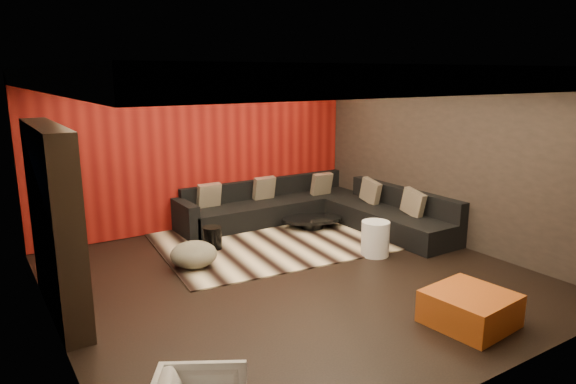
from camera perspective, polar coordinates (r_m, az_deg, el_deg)
floor at (r=7.17m, az=0.59°, el=-9.50°), size 6.00×6.00×0.02m
ceiling at (r=6.62m, az=0.65°, el=13.66°), size 6.00×6.00×0.02m
wall_back at (r=9.38m, az=-9.59°, el=4.66°), size 6.00×0.02×2.80m
wall_left at (r=5.72m, az=-25.45°, el=-1.79°), size 0.02×6.00×2.80m
wall_right at (r=8.75m, az=17.34°, el=3.66°), size 0.02×6.00×2.80m
red_feature_wall at (r=9.34m, az=-9.49°, el=4.63°), size 5.98×0.05×2.78m
soffit_back at (r=9.00m, az=-9.11°, el=12.58°), size 6.00×0.60×0.22m
soffit_front at (r=4.61m, az=19.87°, el=11.68°), size 6.00×0.60×0.22m
soffit_left at (r=5.61m, az=-23.57°, el=11.48°), size 0.60×4.80×0.22m
soffit_right at (r=8.41m, az=16.55°, el=12.19°), size 0.60×4.80×0.22m
cove_back at (r=8.69m, az=-8.15°, el=12.01°), size 4.80×0.08×0.04m
cove_front at (r=4.83m, az=16.55°, el=10.86°), size 4.80×0.08×0.04m
cove_left at (r=5.67m, az=-20.06°, el=10.87°), size 0.08×4.80×0.04m
cove_right at (r=8.16m, az=14.91°, el=11.65°), size 0.08×4.80×0.04m
tv_surround at (r=6.39m, az=-24.51°, el=-3.02°), size 0.30×2.00×2.20m
tv_screen at (r=6.33m, az=-23.39°, el=0.21°), size 0.04×1.30×0.80m
tv_shelf at (r=6.53m, az=-22.79°, el=-6.22°), size 0.04×1.60×0.04m
rug at (r=8.79m, az=-1.10°, el=-5.04°), size 4.26×3.36×0.02m
coffee_table at (r=9.27m, az=2.69°, el=-3.41°), size 1.44×1.44×0.19m
drum_stool at (r=8.24m, az=-8.41°, el=-5.06°), size 0.32×0.32×0.36m
striped_pouf at (r=7.53m, az=-10.43°, el=-6.84°), size 0.76×0.76×0.37m
white_side_table at (r=8.00m, az=9.67°, el=-5.12°), size 0.52×0.52×0.54m
orange_ottoman at (r=6.19m, az=19.55°, el=-12.10°), size 0.91×0.91×0.37m
sectional_sofa at (r=9.47m, az=3.15°, el=-2.12°), size 3.65×3.50×0.75m
throw_pillows at (r=9.41m, az=2.96°, el=0.02°), size 2.93×2.72×0.50m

